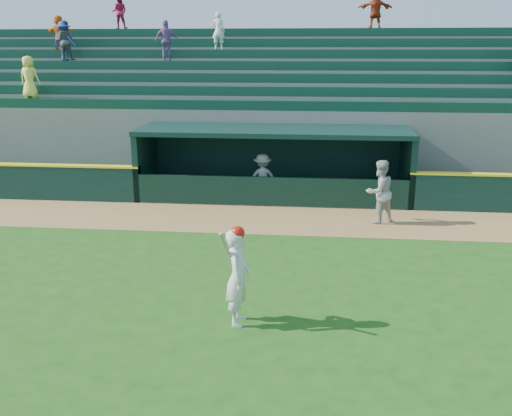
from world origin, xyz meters
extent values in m
plane|color=#1E4C13|center=(0.00, 0.00, 0.00)|extent=(120.00, 120.00, 0.00)
cube|color=olive|center=(0.00, 4.90, 0.01)|extent=(40.00, 3.00, 0.01)
imported|color=#A7A7A2|center=(3.39, 4.96, 0.96)|extent=(1.18, 1.12, 1.93)
imported|color=gray|center=(-0.34, 7.13, 0.83)|extent=(1.17, 0.81, 1.66)
cube|color=slate|center=(0.00, 7.70, 0.02)|extent=(9.00, 2.60, 0.04)
cube|color=black|center=(-4.60, 7.70, 1.15)|extent=(0.20, 2.60, 2.30)
cube|color=black|center=(4.60, 7.70, 1.15)|extent=(0.20, 2.60, 2.30)
cube|color=black|center=(0.00, 9.00, 1.15)|extent=(9.40, 0.20, 2.30)
cube|color=black|center=(0.00, 7.70, 2.38)|extent=(9.40, 2.80, 0.16)
cube|color=black|center=(0.00, 6.48, 0.50)|extent=(9.00, 0.16, 1.00)
cube|color=brown|center=(0.00, 8.50, 0.25)|extent=(8.40, 0.45, 0.10)
cube|color=slate|center=(0.00, 9.53, 1.46)|extent=(34.00, 0.85, 2.91)
cube|color=#0F3828|center=(0.00, 9.41, 3.09)|extent=(34.00, 0.60, 0.36)
cube|color=slate|center=(0.00, 10.38, 1.68)|extent=(34.00, 0.85, 3.36)
cube|color=#0F3828|center=(0.00, 10.26, 3.54)|extent=(34.00, 0.60, 0.36)
cube|color=slate|center=(0.00, 11.22, 1.91)|extent=(34.00, 0.85, 3.81)
cube|color=#0F3828|center=(0.00, 11.11, 3.99)|extent=(34.00, 0.60, 0.36)
cube|color=slate|center=(0.00, 12.07, 2.13)|extent=(34.00, 0.85, 4.26)
cube|color=#0F3828|center=(0.00, 11.96, 4.44)|extent=(34.00, 0.60, 0.36)
cube|color=slate|center=(0.00, 12.93, 2.35)|extent=(34.00, 0.85, 4.71)
cube|color=#0F3828|center=(0.00, 12.81, 4.89)|extent=(34.00, 0.60, 0.36)
cube|color=slate|center=(0.00, 13.78, 2.58)|extent=(34.00, 0.85, 5.16)
cube|color=#0F3828|center=(0.00, 13.66, 5.34)|extent=(34.00, 0.60, 0.36)
cube|color=slate|center=(0.00, 14.62, 2.80)|extent=(34.00, 0.85, 5.61)
cube|color=#0F3828|center=(0.00, 14.51, 5.79)|extent=(34.00, 0.60, 0.36)
cube|color=slate|center=(0.00, 15.20, 2.80)|extent=(34.50, 0.30, 5.61)
imported|color=#AA351A|center=(3.88, 14.53, 6.78)|extent=(1.55, 0.64, 1.62)
imported|color=#484848|center=(-9.13, 11.97, 5.43)|extent=(0.89, 0.76, 1.61)
imported|color=#EFE854|center=(-9.55, 9.43, 4.06)|extent=(0.80, 0.55, 1.58)
imported|color=#825C9E|center=(-4.77, 11.97, 5.43)|extent=(1.01, 0.61, 1.62)
imported|color=orange|center=(-9.71, 12.83, 5.79)|extent=(1.39, 0.71, 1.43)
imported|color=white|center=(-2.74, 12.83, 5.83)|extent=(0.58, 0.40, 1.52)
imported|color=#B41B40|center=(-7.55, 14.53, 6.70)|extent=(0.78, 0.64, 1.46)
imported|color=#273F8F|center=(-9.15, 11.97, 5.41)|extent=(1.08, 0.69, 1.58)
imported|color=silver|center=(0.02, -1.99, 0.94)|extent=(0.46, 0.69, 1.89)
sphere|color=red|center=(0.02, -1.99, 1.82)|extent=(0.27, 0.27, 0.27)
cylinder|color=tan|center=(-0.16, -2.21, 1.59)|extent=(0.22, 0.50, 0.76)
camera|label=1|loc=(1.39, -11.95, 5.13)|focal=40.00mm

